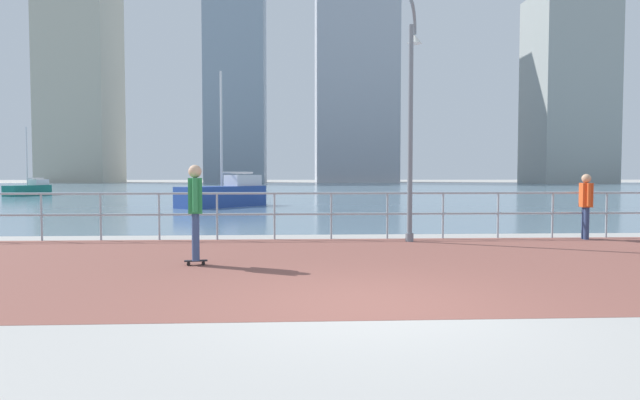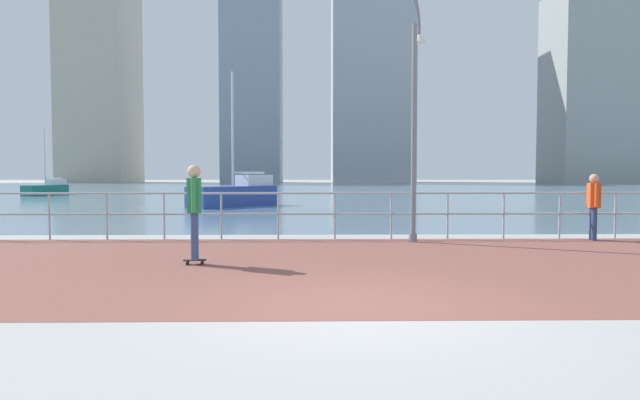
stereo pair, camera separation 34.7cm
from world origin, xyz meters
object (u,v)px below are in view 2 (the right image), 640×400
(lamppost, at_px, (415,109))
(skateboarder, at_px, (194,205))
(sailboat_blue, at_px, (236,194))
(bystander, at_px, (594,202))
(sailboat_white, at_px, (47,189))

(lamppost, bearing_deg, skateboarder, -143.78)
(lamppost, xyz_separation_m, skateboarder, (-4.54, -3.33, -2.08))
(lamppost, bearing_deg, sailboat_blue, 113.53)
(skateboarder, height_order, sailboat_blue, sailboat_blue)
(bystander, bearing_deg, skateboarder, -158.95)
(lamppost, relative_size, bystander, 3.54)
(skateboarder, xyz_separation_m, sailboat_blue, (-1.67, 17.60, -0.43))
(skateboarder, relative_size, bystander, 1.10)
(skateboarder, height_order, bystander, skateboarder)
(bystander, bearing_deg, sailboat_white, 133.10)
(skateboarder, xyz_separation_m, bystander, (8.92, 3.43, -0.12))
(sailboat_white, bearing_deg, sailboat_blue, -41.79)
(bystander, relative_size, sailboat_white, 0.32)
(lamppost, height_order, bystander, lamppost)
(skateboarder, relative_size, sailboat_blue, 0.27)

